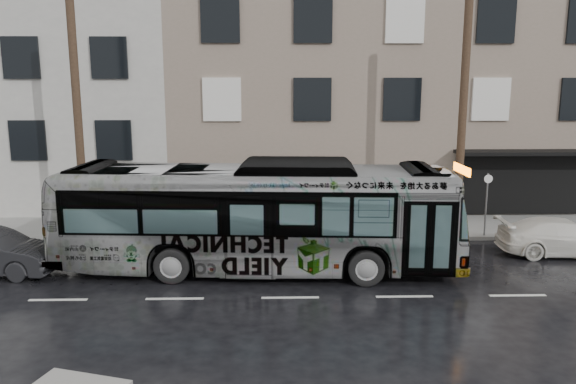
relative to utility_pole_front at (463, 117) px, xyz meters
name	(u,v)px	position (x,y,z in m)	size (l,w,h in m)	color
ground	(288,269)	(-6.50, -3.30, -4.65)	(120.00, 120.00, 0.00)	black
sidewalk	(285,228)	(-6.50, 1.60, -4.58)	(90.00, 3.60, 0.15)	gray
building_taupe	(376,90)	(-1.50, 9.40, 0.85)	(20.00, 12.00, 11.00)	gray
utility_pole_front	(463,117)	(0.00, 0.00, 0.00)	(0.30, 0.30, 9.00)	#483424
utility_pole_rear	(78,118)	(-14.00, 0.00, 0.00)	(0.30, 0.30, 9.00)	#483424
sign_post	(486,205)	(1.10, 0.00, -3.30)	(0.06, 0.06, 2.40)	slate
bus	(257,217)	(-7.47, -3.40, -2.90)	(2.94, 12.59, 3.51)	#B2B2B2
white_sedan	(562,237)	(3.06, -2.03, -4.02)	(1.78, 4.37, 1.27)	silver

